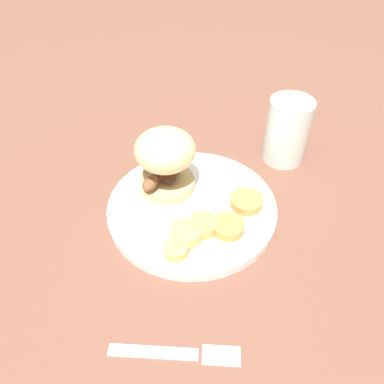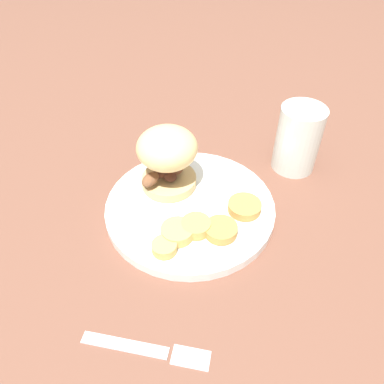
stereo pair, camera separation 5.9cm
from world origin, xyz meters
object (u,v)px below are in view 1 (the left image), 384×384
(sandwich, at_px, (165,158))
(drinking_glass, at_px, (287,131))
(dinner_plate, at_px, (192,207))
(fork, at_px, (175,353))

(sandwich, distance_m, drinking_glass, 0.24)
(drinking_glass, bearing_deg, dinner_plate, -58.61)
(dinner_plate, distance_m, fork, 0.24)
(sandwich, bearing_deg, fork, -3.71)
(dinner_plate, distance_m, sandwich, 0.09)
(fork, relative_size, drinking_glass, 1.27)
(dinner_plate, bearing_deg, sandwich, -142.16)
(fork, distance_m, drinking_glass, 0.43)
(dinner_plate, height_order, sandwich, sandwich)
(fork, bearing_deg, drinking_glass, 144.65)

